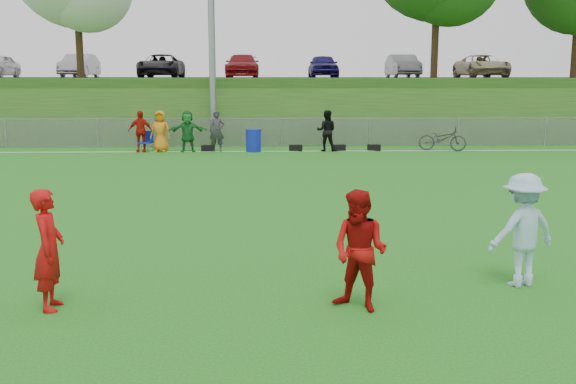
{
  "coord_description": "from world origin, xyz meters",
  "views": [
    {
      "loc": [
        -0.72,
        -8.51,
        2.84
      ],
      "look_at": [
        -0.38,
        0.5,
        1.29
      ],
      "focal_mm": 40.0,
      "sensor_mm": 36.0,
      "label": 1
    }
  ],
  "objects_px": {
    "recycling_bin": "(253,140)",
    "bicycle": "(442,139)",
    "player_blue": "(522,230)",
    "player_red_center": "(360,251)",
    "player_red_left": "(49,249)"
  },
  "relations": [
    {
      "from": "player_red_center",
      "to": "bicycle",
      "type": "height_order",
      "value": "player_red_center"
    },
    {
      "from": "player_blue",
      "to": "bicycle",
      "type": "xyz_separation_m",
      "value": [
        3.86,
        17.89,
        -0.29
      ]
    },
    {
      "from": "recycling_bin",
      "to": "bicycle",
      "type": "height_order",
      "value": "bicycle"
    },
    {
      "from": "player_red_center",
      "to": "bicycle",
      "type": "bearing_deg",
      "value": 107.45
    },
    {
      "from": "player_blue",
      "to": "player_red_left",
      "type": "bearing_deg",
      "value": -10.68
    },
    {
      "from": "player_red_left",
      "to": "player_red_center",
      "type": "xyz_separation_m",
      "value": [
        3.9,
        -0.18,
        -0.01
      ]
    },
    {
      "from": "player_red_center",
      "to": "player_red_left",
      "type": "bearing_deg",
      "value": -146.67
    },
    {
      "from": "player_blue",
      "to": "recycling_bin",
      "type": "relative_size",
      "value": 1.73
    },
    {
      "from": "player_red_center",
      "to": "bicycle",
      "type": "relative_size",
      "value": 0.79
    },
    {
      "from": "player_red_center",
      "to": "recycling_bin",
      "type": "xyz_separation_m",
      "value": [
        -1.62,
        18.71,
        -0.3
      ]
    },
    {
      "from": "recycling_bin",
      "to": "bicycle",
      "type": "bearing_deg",
      "value": 0.47
    },
    {
      "from": "player_red_left",
      "to": "player_red_center",
      "type": "height_order",
      "value": "player_red_left"
    },
    {
      "from": "player_red_center",
      "to": "recycling_bin",
      "type": "distance_m",
      "value": 18.78
    },
    {
      "from": "player_red_center",
      "to": "bicycle",
      "type": "xyz_separation_m",
      "value": [
        6.28,
        18.78,
        -0.25
      ]
    },
    {
      "from": "player_red_left",
      "to": "bicycle",
      "type": "xyz_separation_m",
      "value": [
        10.17,
        18.6,
        -0.26
      ]
    }
  ]
}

